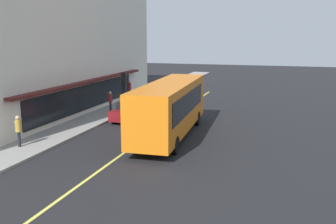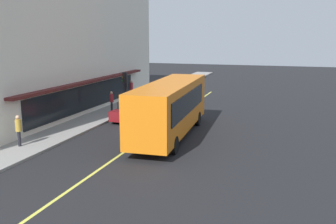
{
  "view_description": "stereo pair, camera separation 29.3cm",
  "coord_description": "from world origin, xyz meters",
  "px_view_note": "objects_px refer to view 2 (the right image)",
  "views": [
    {
      "loc": [
        -24.93,
        -8.32,
        6.42
      ],
      "look_at": [
        -2.26,
        -1.28,
        1.6
      ],
      "focal_mm": 40.35,
      "sensor_mm": 36.0,
      "label": 1
    },
    {
      "loc": [
        -24.84,
        -8.6,
        6.42
      ],
      "look_at": [
        -2.26,
        -1.28,
        1.6
      ],
      "focal_mm": 40.35,
      "sensor_mm": 36.0,
      "label": 2
    }
  ],
  "objects_px": {
    "pedestrian_near_storefront": "(131,87)",
    "pedestrian_waiting": "(112,100)",
    "pedestrian_mid_block": "(18,128)",
    "bus": "(171,106)",
    "traffic_light": "(125,82)",
    "car_maroon": "(132,110)"
  },
  "relations": [
    {
      "from": "traffic_light",
      "to": "car_maroon",
      "type": "xyz_separation_m",
      "value": [
        -2.98,
        -1.91,
        -1.79
      ]
    },
    {
      "from": "bus",
      "to": "pedestrian_near_storefront",
      "type": "xyz_separation_m",
      "value": [
        12.27,
        8.07,
        -0.72
      ]
    },
    {
      "from": "pedestrian_waiting",
      "to": "pedestrian_mid_block",
      "type": "xyz_separation_m",
      "value": [
        -10.73,
        0.57,
        0.07
      ]
    },
    {
      "from": "car_maroon",
      "to": "pedestrian_mid_block",
      "type": "bearing_deg",
      "value": 160.99
    },
    {
      "from": "bus",
      "to": "pedestrian_waiting",
      "type": "relative_size",
      "value": 6.54
    },
    {
      "from": "bus",
      "to": "car_maroon",
      "type": "xyz_separation_m",
      "value": [
        3.81,
        4.32,
        -1.24
      ]
    },
    {
      "from": "pedestrian_mid_block",
      "to": "car_maroon",
      "type": "bearing_deg",
      "value": -19.01
    },
    {
      "from": "car_maroon",
      "to": "bus",
      "type": "bearing_deg",
      "value": -131.42
    },
    {
      "from": "traffic_light",
      "to": "pedestrian_waiting",
      "type": "distance_m",
      "value": 2.04
    },
    {
      "from": "pedestrian_near_storefront",
      "to": "traffic_light",
      "type": "bearing_deg",
      "value": -161.5
    },
    {
      "from": "car_maroon",
      "to": "pedestrian_waiting",
      "type": "height_order",
      "value": "pedestrian_waiting"
    },
    {
      "from": "traffic_light",
      "to": "pedestrian_near_storefront",
      "type": "bearing_deg",
      "value": 18.5
    },
    {
      "from": "car_maroon",
      "to": "pedestrian_mid_block",
      "type": "height_order",
      "value": "pedestrian_mid_block"
    },
    {
      "from": "pedestrian_waiting",
      "to": "pedestrian_near_storefront",
      "type": "height_order",
      "value": "pedestrian_near_storefront"
    },
    {
      "from": "traffic_light",
      "to": "car_maroon",
      "type": "relative_size",
      "value": 0.73
    },
    {
      "from": "car_maroon",
      "to": "pedestrian_mid_block",
      "type": "xyz_separation_m",
      "value": [
        -9.13,
        3.14,
        0.51
      ]
    },
    {
      "from": "pedestrian_near_storefront",
      "to": "pedestrian_mid_block",
      "type": "distance_m",
      "value": 17.59
    },
    {
      "from": "traffic_light",
      "to": "pedestrian_near_storefront",
      "type": "distance_m",
      "value": 5.92
    },
    {
      "from": "pedestrian_near_storefront",
      "to": "pedestrian_waiting",
      "type": "bearing_deg",
      "value": -170.29
    },
    {
      "from": "car_maroon",
      "to": "pedestrian_near_storefront",
      "type": "height_order",
      "value": "pedestrian_near_storefront"
    },
    {
      "from": "car_maroon",
      "to": "pedestrian_near_storefront",
      "type": "xyz_separation_m",
      "value": [
        8.46,
        3.74,
        0.52
      ]
    },
    {
      "from": "pedestrian_near_storefront",
      "to": "pedestrian_mid_block",
      "type": "relative_size",
      "value": 1.0
    }
  ]
}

